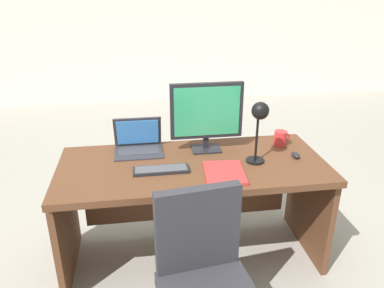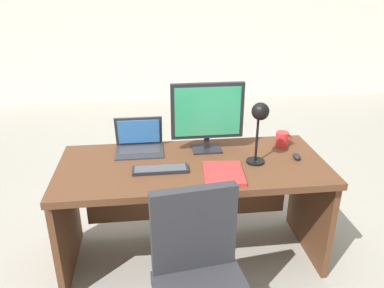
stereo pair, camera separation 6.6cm
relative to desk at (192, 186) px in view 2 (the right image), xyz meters
name	(u,v)px [view 2 (the right image)]	position (x,y,z in m)	size (l,w,h in m)	color
ground	(176,164)	(0.00, 1.45, -0.55)	(12.00, 12.00, 0.00)	gray
back_wall	(161,12)	(0.00, 3.97, 0.85)	(10.00, 0.10, 2.80)	silver
desk	(192,186)	(0.00, 0.00, 0.00)	(1.75, 0.77, 0.75)	#56331E
monitor	(207,113)	(0.12, 0.15, 0.47)	(0.50, 0.16, 0.48)	black
laptop	(139,140)	(-0.35, 0.22, 0.27)	(0.33, 0.25, 0.24)	#2D2D33
keyboard	(160,169)	(-0.21, -0.13, 0.21)	(0.35, 0.11, 0.02)	black
mouse	(296,156)	(0.70, -0.06, 0.22)	(0.05, 0.08, 0.04)	black
desk_lamp	(260,120)	(0.41, -0.11, 0.51)	(0.12, 0.14, 0.42)	black
book	(223,173)	(0.17, -0.23, 0.21)	(0.27, 0.32, 0.02)	red
coffee_mug	(282,139)	(0.67, 0.15, 0.26)	(0.12, 0.09, 0.11)	red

